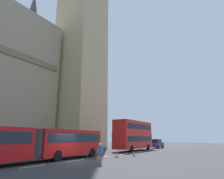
% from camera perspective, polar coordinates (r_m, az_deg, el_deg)
% --- Properties ---
extents(ground_plane, '(160.00, 160.00, 0.00)m').
position_cam_1_polar(ground_plane, '(19.07, -12.34, -20.25)').
color(ground_plane, '#333335').
extents(lane_centre_marking, '(34.40, 0.16, 0.01)m').
position_cam_1_polar(lane_centre_marking, '(18.00, -16.14, -20.39)').
color(lane_centre_marking, silver).
rests_on(lane_centre_marking, ground_plane).
extents(articulated_bus, '(16.99, 2.54, 2.90)m').
position_cam_1_polar(articulated_bus, '(18.64, -23.05, -14.22)').
color(articulated_bus, red).
rests_on(articulated_bus, ground_plane).
extents(double_decker_bus, '(10.10, 2.54, 4.90)m').
position_cam_1_polar(double_decker_bus, '(34.00, 6.56, -13.14)').
color(double_decker_bus, red).
rests_on(double_decker_bus, ground_plane).
extents(sedan_lead, '(4.40, 1.86, 1.85)m').
position_cam_1_polar(sedan_lead, '(42.97, 13.10, -15.49)').
color(sedan_lead, navy).
rests_on(sedan_lead, ground_plane).
extents(traffic_cone_west, '(0.36, 0.36, 0.58)m').
position_cam_1_polar(traffic_cone_west, '(18.91, -4.18, -19.71)').
color(traffic_cone_west, black).
rests_on(traffic_cone_west, ground_plane).
extents(traffic_cone_middle, '(0.36, 0.36, 0.58)m').
position_cam_1_polar(traffic_cone_middle, '(21.94, 1.36, -18.99)').
color(traffic_cone_middle, black).
rests_on(traffic_cone_middle, ground_plane).
extents(traffic_cone_east, '(0.36, 0.36, 0.58)m').
position_cam_1_polar(traffic_cone_east, '(24.09, 6.55, -18.48)').
color(traffic_cone_east, black).
rests_on(traffic_cone_east, ground_plane).
extents(pedestrian_near_cones, '(0.36, 0.42, 1.69)m').
position_cam_1_polar(pedestrian_near_cones, '(16.24, -3.57, -18.39)').
color(pedestrian_near_cones, '#726651').
rests_on(pedestrian_near_cones, ground_plane).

